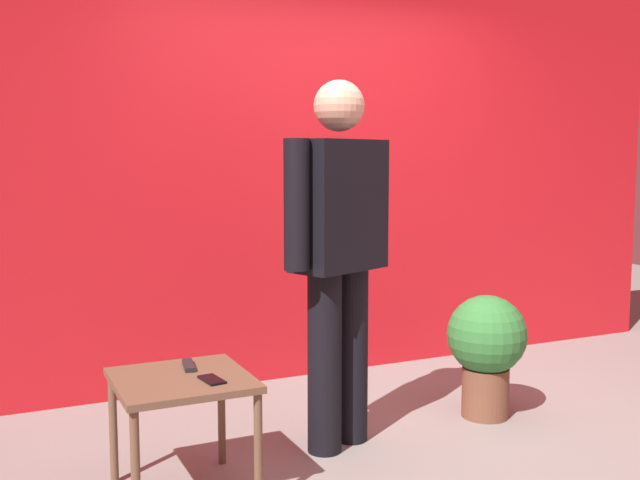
{
  "coord_description": "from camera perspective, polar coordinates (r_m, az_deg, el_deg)",
  "views": [
    {
      "loc": [
        -2.09,
        -2.84,
        1.44
      ],
      "look_at": [
        -0.51,
        0.55,
        1.03
      ],
      "focal_mm": 41.65,
      "sensor_mm": 36.0,
      "label": 1
    }
  ],
  "objects": [
    {
      "name": "potted_plant",
      "position": [
        4.25,
        12.67,
        -7.9
      ],
      "size": [
        0.44,
        0.44,
        0.69
      ],
      "color": "brown",
      "rests_on": "ground_plane"
    },
    {
      "name": "back_wall_red",
      "position": [
        4.93,
        0.13,
        5.2
      ],
      "size": [
        5.61,
        0.12,
        2.69
      ],
      "primitive_type": "cube",
      "color": "red",
      "rests_on": "ground_plane"
    },
    {
      "name": "standing_person",
      "position": [
        3.63,
        1.43,
        -0.41
      ],
      "size": [
        0.7,
        0.41,
        1.81
      ],
      "color": "black",
      "rests_on": "ground_plane"
    },
    {
      "name": "ground_plane",
      "position": [
        3.81,
        10.93,
        -16.0
      ],
      "size": [
        12.0,
        12.0,
        0.0
      ],
      "primitive_type": "plane",
      "color": "gray"
    },
    {
      "name": "cell_phone",
      "position": [
        3.16,
        -8.31,
        -10.57
      ],
      "size": [
        0.09,
        0.15,
        0.01
      ],
      "primitive_type": "cube",
      "rotation": [
        0.0,
        0.0,
        0.13
      ],
      "color": "black",
      "rests_on": "side_table"
    },
    {
      "name": "tv_remote",
      "position": [
        3.37,
        -10.06,
        -9.46
      ],
      "size": [
        0.07,
        0.17,
        0.02
      ],
      "primitive_type": "cube",
      "rotation": [
        0.0,
        0.0,
        -0.16
      ],
      "color": "black",
      "rests_on": "side_table"
    },
    {
      "name": "side_table",
      "position": [
        3.26,
        -10.56,
        -11.48
      ],
      "size": [
        0.56,
        0.56,
        0.52
      ],
      "color": "brown",
      "rests_on": "ground_plane"
    }
  ]
}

